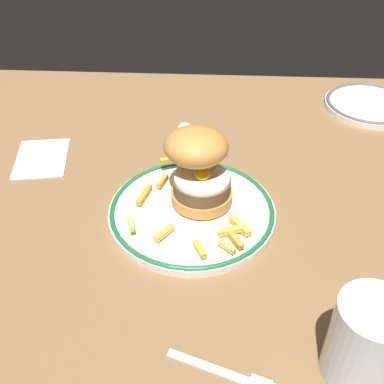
# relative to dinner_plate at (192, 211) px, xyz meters

# --- Properties ---
(ground_plane) EXTENTS (1.34, 1.06, 0.04)m
(ground_plane) POSITION_rel_dinner_plate_xyz_m (-0.03, -0.02, -0.03)
(ground_plane) COLOR brown
(dinner_plate) EXTENTS (0.26, 0.26, 0.02)m
(dinner_plate) POSITION_rel_dinner_plate_xyz_m (0.00, 0.00, 0.00)
(dinner_plate) COLOR white
(dinner_plate) RESTS_ON ground_plane
(burger) EXTENTS (0.12, 0.13, 0.12)m
(burger) POSITION_rel_dinner_plate_xyz_m (0.01, 0.03, 0.07)
(burger) COLOR #BB7B39
(burger) RESTS_ON dinner_plate
(fries_pile) EXTENTS (0.18, 0.22, 0.02)m
(fries_pile) POSITION_rel_dinner_plate_xyz_m (0.00, -0.02, 0.01)
(fries_pile) COLOR gold
(fries_pile) RESTS_ON dinner_plate
(water_glass) EXTENTS (0.08, 0.08, 0.11)m
(water_glass) POSITION_rel_dinner_plate_xyz_m (0.20, -0.25, 0.04)
(water_glass) COLOR silver
(water_glass) RESTS_ON ground_plane
(side_plate) EXTENTS (0.19, 0.19, 0.02)m
(side_plate) POSITION_rel_dinner_plate_xyz_m (0.36, 0.37, -0.00)
(side_plate) COLOR white
(side_plate) RESTS_ON ground_plane
(fork) EXTENTS (0.14, 0.06, 0.00)m
(fork) POSITION_rel_dinner_plate_xyz_m (0.06, -0.27, -0.01)
(fork) COLOR silver
(fork) RESTS_ON ground_plane
(spoon) EXTENTS (0.03, 0.13, 0.01)m
(spoon) POSITION_rel_dinner_plate_xyz_m (-0.03, 0.25, -0.00)
(spoon) COLOR silver
(spoon) RESTS_ON ground_plane
(napkin) EXTENTS (0.11, 0.14, 0.00)m
(napkin) POSITION_rel_dinner_plate_xyz_m (-0.28, 0.14, -0.01)
(napkin) COLOR silver
(napkin) RESTS_ON ground_plane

